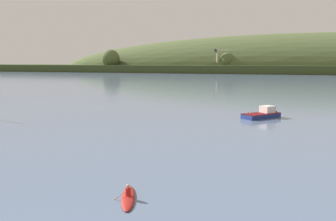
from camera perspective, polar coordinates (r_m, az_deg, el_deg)
far_shoreline_hill at (r=274.29m, az=21.31°, el=5.79°), size 518.75×90.28×56.89m
dockside_crane at (r=247.45m, az=8.06°, el=7.77°), size 9.57×3.59×16.73m
fishing_boat_moored at (r=53.11m, az=15.33°, el=-0.77°), size 5.75×6.12×3.81m
canoe_with_paddler at (r=21.68m, az=-6.47°, el=-13.82°), size 2.17×3.96×1.02m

